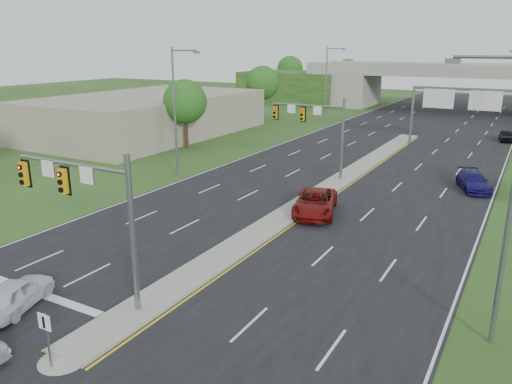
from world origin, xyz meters
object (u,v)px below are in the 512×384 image
object	(u,v)px
keep_right_sign	(46,331)
overpass	(451,90)
car_far_a	(315,202)
car_far_b	(474,182)
sign_gantry	(464,101)
car_far_c	(507,136)
signal_mast_near	(90,201)
car_white	(15,294)
signal_mast_far	(317,124)

from	to	relation	value
keep_right_sign	overpass	size ratio (longest dim) A/B	0.03
car_far_a	car_far_b	size ratio (longest dim) A/B	1.21
car_far_a	sign_gantry	bearing A→B (deg)	63.50
keep_right_sign	sign_gantry	distance (m)	50.04
overpass	car_far_c	bearing A→B (deg)	-68.35
signal_mast_near	car_far_a	xyz separation A→B (m)	(3.76, 16.00, -3.91)
sign_gantry	car_white	size ratio (longest dim) A/B	2.86
car_white	signal_mast_far	bearing A→B (deg)	-114.71
keep_right_sign	car_white	world-z (taller)	keep_right_sign
keep_right_sign	signal_mast_near	bearing A→B (deg)	116.94
overpass	car_far_b	distance (m)	53.52
sign_gantry	signal_mast_near	bearing A→B (deg)	-101.25
signal_mast_far	sign_gantry	bearing A→B (deg)	65.89
signal_mast_near	keep_right_sign	distance (m)	5.94
car_far_c	signal_mast_near	bearing A→B (deg)	-112.40
overpass	car_white	bearing A→B (deg)	-93.36
signal_mast_far	car_white	xyz separation A→B (m)	(-2.58, -27.30, -4.01)
car_far_a	car_far_b	distance (m)	14.50
signal_mast_near	keep_right_sign	world-z (taller)	signal_mast_near
overpass	car_far_a	xyz separation A→B (m)	(1.50, -64.07, -2.74)
signal_mast_far	car_far_c	distance (m)	30.68
signal_mast_far	car_far_c	size ratio (longest dim) A/B	1.81
signal_mast_far	car_far_b	distance (m)	13.34
keep_right_sign	overpass	xyz separation A→B (m)	(0.00, 84.53, 2.04)
signal_mast_far	signal_mast_near	bearing A→B (deg)	-90.00
signal_mast_far	sign_gantry	size ratio (longest dim) A/B	0.60
signal_mast_far	car_far_a	bearing A→B (deg)	-67.31
car_white	car_far_a	world-z (taller)	car_far_a
keep_right_sign	car_white	distance (m)	5.36
keep_right_sign	car_far_c	distance (m)	57.88
overpass	car_far_b	xyz separation A→B (m)	(10.19, -52.47, -2.85)
signal_mast_far	car_far_c	xyz separation A→B (m)	(13.26, 27.36, -4.05)
sign_gantry	car_far_a	size ratio (longest dim) A/B	2.02
signal_mast_near	sign_gantry	distance (m)	45.88
signal_mast_far	car_white	world-z (taller)	signal_mast_far
overpass	sign_gantry	bearing A→B (deg)	-79.21
car_far_c	car_far_b	bearing A→B (deg)	-100.07
keep_right_sign	car_far_c	size ratio (longest dim) A/B	0.57
keep_right_sign	sign_gantry	size ratio (longest dim) A/B	0.19
sign_gantry	overpass	world-z (taller)	overpass
car_far_b	car_far_c	size ratio (longest dim) A/B	1.22
sign_gantry	car_white	xyz separation A→B (m)	(-11.52, -47.29, -4.53)
sign_gantry	overpass	xyz separation A→B (m)	(-6.68, 35.08, -1.69)
car_far_a	car_far_c	xyz separation A→B (m)	(9.50, 36.36, -0.14)
keep_right_sign	car_far_a	bearing A→B (deg)	85.81
sign_gantry	car_far_c	bearing A→B (deg)	59.64
signal_mast_near	sign_gantry	bearing A→B (deg)	78.75
car_far_a	overpass	bearing A→B (deg)	74.98
car_white	sign_gantry	bearing A→B (deg)	-123.01
car_far_a	car_far_c	bearing A→B (deg)	58.99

